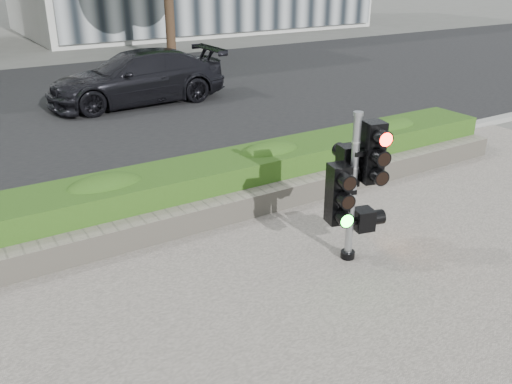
% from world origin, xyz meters
% --- Properties ---
extents(ground, '(120.00, 120.00, 0.00)m').
position_xyz_m(ground, '(0.00, 0.00, 0.00)').
color(ground, '#51514C').
rests_on(ground, ground).
extents(road, '(60.00, 13.00, 0.02)m').
position_xyz_m(road, '(0.00, 10.00, 0.01)').
color(road, black).
rests_on(road, ground).
extents(curb, '(60.00, 0.25, 0.12)m').
position_xyz_m(curb, '(0.00, 3.15, 0.06)').
color(curb, gray).
rests_on(curb, ground).
extents(stone_wall, '(12.00, 0.32, 0.34)m').
position_xyz_m(stone_wall, '(0.00, 1.90, 0.20)').
color(stone_wall, gray).
rests_on(stone_wall, sidewalk).
extents(hedge, '(12.00, 1.00, 0.68)m').
position_xyz_m(hedge, '(0.00, 2.55, 0.37)').
color(hedge, '#447C26').
rests_on(hedge, sidewalk).
extents(traffic_signal, '(0.69, 0.56, 1.90)m').
position_xyz_m(traffic_signal, '(1.14, 0.15, 1.08)').
color(traffic_signal, black).
rests_on(traffic_signal, sidewalk).
extents(car_dark, '(4.68, 1.93, 1.35)m').
position_xyz_m(car_dark, '(1.84, 9.41, 0.70)').
color(car_dark, black).
rests_on(car_dark, road).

